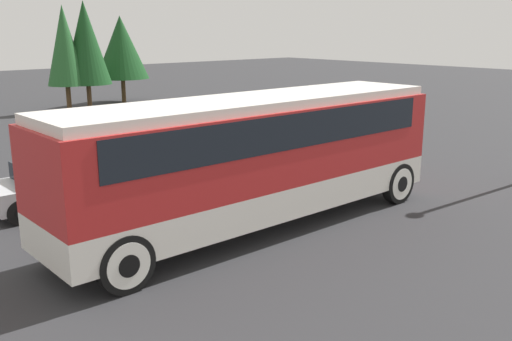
# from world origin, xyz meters

# --- Properties ---
(ground_plane) EXTENTS (120.00, 120.00, 0.00)m
(ground_plane) POSITION_xyz_m (0.00, 0.00, 0.00)
(ground_plane) COLOR #2D2D30
(tour_bus) EXTENTS (10.77, 2.56, 3.29)m
(tour_bus) POSITION_xyz_m (0.10, -0.00, 1.99)
(tour_bus) COLOR silver
(tour_bus) RESTS_ON ground_plane
(parked_car_near) EXTENTS (4.18, 1.89, 1.32)m
(parked_car_near) POSITION_xyz_m (-2.84, 4.96, 0.67)
(parked_car_near) COLOR #BCBCC1
(parked_car_near) RESTS_ON ground_plane
(parked_car_mid) EXTENTS (4.32, 1.95, 1.31)m
(parked_car_mid) POSITION_xyz_m (3.82, 8.99, 0.66)
(parked_car_mid) COLOR #2D5638
(parked_car_mid) RESTS_ON ground_plane
(tree_left) EXTENTS (2.84, 2.84, 6.48)m
(tree_left) POSITION_xyz_m (6.35, 22.69, 4.02)
(tree_left) COLOR brown
(tree_left) RESTS_ON ground_plane
(tree_center) EXTENTS (2.23, 2.23, 6.21)m
(tree_center) POSITION_xyz_m (5.05, 22.73, 3.88)
(tree_center) COLOR brown
(tree_center) RESTS_ON ground_plane
(tree_right) EXTENTS (3.50, 3.50, 5.68)m
(tree_right) POSITION_xyz_m (9.66, 24.50, 3.64)
(tree_right) COLOR brown
(tree_right) RESTS_ON ground_plane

